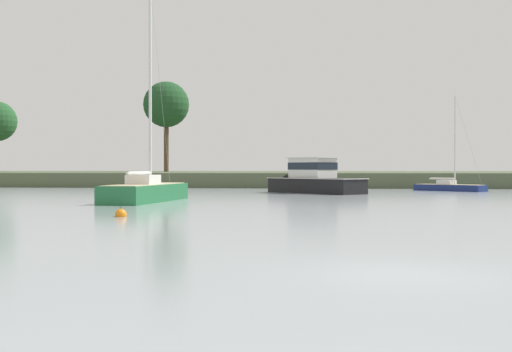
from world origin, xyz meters
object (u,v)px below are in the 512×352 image
Objects in this scene: sailboat_navy at (449,189)px; cruiser_black at (308,184)px; mooring_buoy_orange at (121,215)px; sailboat_green at (146,197)px.

cruiser_black is (-12.81, -6.06, 0.52)m from sailboat_navy.
sailboat_navy is 40.52m from mooring_buoy_orange.
sailboat_navy is 16.26× the size of mooring_buoy_orange.
sailboat_green is at bearing -120.65° from cruiser_black.
cruiser_black is 16.75× the size of mooring_buoy_orange.
sailboat_navy reaches higher than cruiser_black.
mooring_buoy_orange is (2.52, -13.01, -0.22)m from sailboat_green.
cruiser_black is (9.62, 16.23, 0.41)m from sailboat_green.
sailboat_green is at bearing -135.18° from sailboat_navy.
sailboat_green is at bearing 100.96° from mooring_buoy_orange.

